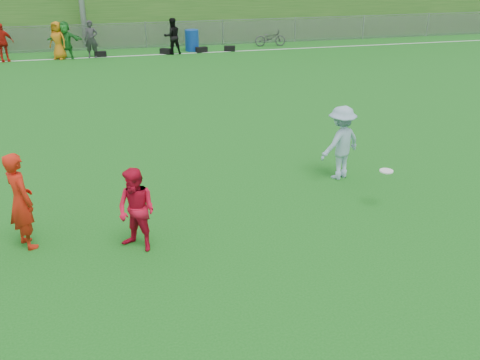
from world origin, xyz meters
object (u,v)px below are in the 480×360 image
object	(u,v)px
player_blue	(341,143)
frisbee	(386,171)
player_red_left	(21,201)
recycling_bin	(192,40)
bicycle	(270,38)
player_red_center	(137,210)

from	to	relation	value
player_blue	frisbee	bearing A→B (deg)	75.20
player_red_left	player_blue	bearing A→B (deg)	-108.87
player_blue	recycling_bin	xyz separation A→B (m)	(-0.83, 16.42, -0.33)
recycling_bin	player_blue	bearing A→B (deg)	-87.09
player_red_left	recycling_bin	world-z (taller)	player_red_left
player_red_left	bicycle	world-z (taller)	player_red_left
player_red_left	recycling_bin	distance (m)	18.85
frisbee	bicycle	bearing A→B (deg)	80.56
player_blue	bicycle	size ratio (longest dim) A/B	1.05
recycling_bin	player_red_center	bearing A→B (deg)	-101.63
player_red_left	player_blue	distance (m)	6.74
player_red_center	bicycle	world-z (taller)	player_red_center
frisbee	bicycle	size ratio (longest dim) A/B	0.17
player_red_center	player_blue	bearing A→B (deg)	65.67
player_red_left	frisbee	world-z (taller)	player_red_left
bicycle	recycling_bin	bearing A→B (deg)	99.81
player_blue	recycling_bin	distance (m)	16.44
player_red_center	bicycle	distance (m)	20.49
bicycle	player_blue	bearing A→B (deg)	173.79
frisbee	player_blue	bearing A→B (deg)	99.16
player_red_left	recycling_bin	xyz separation A→B (m)	(5.73, 17.95, -0.37)
player_red_center	player_blue	xyz separation A→B (m)	(4.65, 2.11, 0.09)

